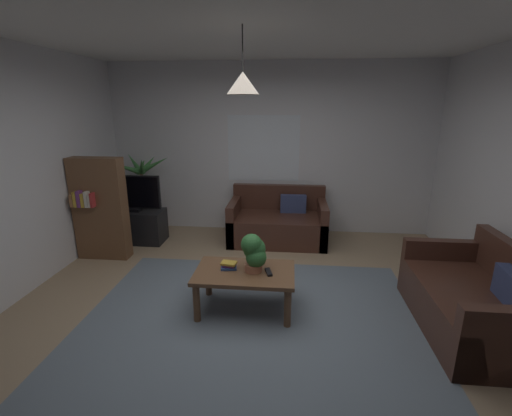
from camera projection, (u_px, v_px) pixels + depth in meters
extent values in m
cube|color=#9E8466|center=(253.00, 315.00, 3.63)|extent=(5.18, 5.18, 0.02)
cube|color=slate|center=(251.00, 326.00, 3.43)|extent=(3.37, 2.85, 0.01)
cube|color=silver|center=(270.00, 150.00, 5.74)|extent=(5.30, 0.06, 2.71)
cube|color=white|center=(252.00, 20.00, 2.86)|extent=(5.18, 5.18, 0.02)
cube|color=white|center=(263.00, 149.00, 5.71)|extent=(1.15, 0.01, 1.05)
cube|color=#47281E|center=(277.00, 228.00, 5.51)|extent=(1.48, 0.87, 0.42)
cube|color=#47281E|center=(279.00, 197.00, 5.75)|extent=(1.48, 0.12, 0.40)
cube|color=#47281E|center=(234.00, 220.00, 5.54)|extent=(0.12, 0.87, 0.64)
cube|color=#47281E|center=(322.00, 223.00, 5.42)|extent=(0.12, 0.87, 0.64)
cube|color=navy|center=(293.00, 204.00, 5.58)|extent=(0.40, 0.13, 0.28)
cube|color=#47281E|center=(469.00, 310.00, 3.34)|extent=(0.87, 1.48, 0.42)
cube|color=#47281E|center=(442.00, 267.00, 3.96)|extent=(0.87, 0.12, 0.64)
cube|color=navy|center=(511.00, 287.00, 3.04)|extent=(0.16, 0.41, 0.28)
cube|color=brown|center=(245.00, 273.00, 3.60)|extent=(1.01, 0.63, 0.04)
cylinder|color=brown|center=(197.00, 303.00, 3.46)|extent=(0.07, 0.07, 0.40)
cylinder|color=brown|center=(288.00, 308.00, 3.38)|extent=(0.07, 0.07, 0.40)
cylinder|color=brown|center=(208.00, 278.00, 3.95)|extent=(0.07, 0.07, 0.40)
cylinder|color=brown|center=(288.00, 282.00, 3.87)|extent=(0.07, 0.07, 0.40)
cube|color=#2D4C8C|center=(229.00, 268.00, 3.64)|extent=(0.17, 0.13, 0.02)
cube|color=#72387F|center=(228.00, 265.00, 3.65)|extent=(0.12, 0.10, 0.03)
cube|color=gold|center=(229.00, 263.00, 3.63)|extent=(0.17, 0.12, 0.02)
cube|color=black|center=(269.00, 272.00, 3.55)|extent=(0.09, 0.17, 0.02)
cylinder|color=#B77051|center=(253.00, 267.00, 3.59)|extent=(0.18, 0.18, 0.08)
sphere|color=#2D6B33|center=(256.00, 257.00, 3.55)|extent=(0.21, 0.21, 0.21)
sphere|color=#2D6B33|center=(255.00, 249.00, 3.56)|extent=(0.23, 0.23, 0.23)
sphere|color=#2D6B33|center=(251.00, 244.00, 3.53)|extent=(0.21, 0.21, 0.21)
cube|color=black|center=(135.00, 226.00, 5.50)|extent=(0.90, 0.44, 0.50)
cube|color=black|center=(131.00, 192.00, 5.33)|extent=(0.89, 0.05, 0.50)
cube|color=black|center=(130.00, 192.00, 5.30)|extent=(0.85, 0.00, 0.46)
cube|color=black|center=(133.00, 210.00, 5.41)|extent=(0.24, 0.16, 0.04)
cylinder|color=#B77051|center=(146.00, 223.00, 5.97)|extent=(0.32, 0.32, 0.30)
cylinder|color=brown|center=(143.00, 193.00, 5.82)|extent=(0.05, 0.05, 0.72)
cone|color=#3D7F3D|center=(154.00, 165.00, 5.67)|extent=(0.50, 0.11, 0.32)
cone|color=#3D7F3D|center=(148.00, 164.00, 5.80)|extent=(0.25, 0.33, 0.32)
cone|color=#3D7F3D|center=(142.00, 165.00, 5.86)|extent=(0.17, 0.38, 0.26)
cone|color=#3D7F3D|center=(134.00, 163.00, 5.77)|extent=(0.36, 0.26, 0.36)
cone|color=#3D7F3D|center=(125.00, 168.00, 5.60)|extent=(0.46, 0.38, 0.31)
cone|color=#3D7F3D|center=(131.00, 169.00, 5.53)|extent=(0.21, 0.45, 0.28)
cone|color=#3D7F3D|center=(142.00, 166.00, 5.55)|extent=(0.25, 0.36, 0.35)
cube|color=brown|center=(100.00, 209.00, 4.81)|extent=(0.70, 0.22, 1.40)
cube|color=#99663F|center=(74.00, 200.00, 4.68)|extent=(0.04, 0.16, 0.17)
cube|color=gold|center=(77.00, 199.00, 4.67)|extent=(0.04, 0.16, 0.20)
cube|color=#72387F|center=(81.00, 198.00, 4.66)|extent=(0.05, 0.16, 0.22)
cube|color=gold|center=(85.00, 200.00, 4.66)|extent=(0.04, 0.16, 0.18)
cube|color=beige|center=(88.00, 199.00, 4.65)|extent=(0.04, 0.16, 0.21)
cube|color=beige|center=(92.00, 200.00, 4.66)|extent=(0.03, 0.16, 0.16)
cube|color=#B22D2D|center=(94.00, 199.00, 4.65)|extent=(0.03, 0.16, 0.19)
cylinder|color=black|center=(242.00, 48.00, 3.01)|extent=(0.01, 0.01, 0.37)
cone|color=beige|center=(243.00, 83.00, 3.09)|extent=(0.29, 0.29, 0.19)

